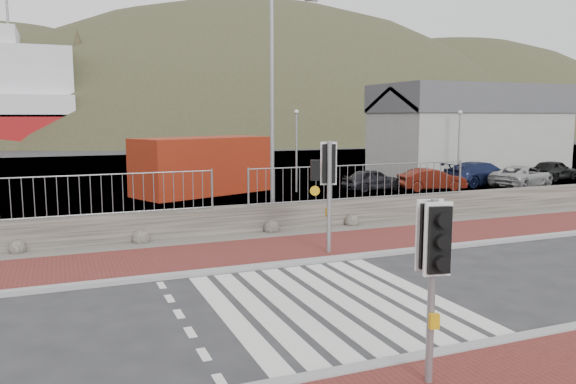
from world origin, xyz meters
name	(u,v)px	position (x,y,z in m)	size (l,w,h in m)	color
ground	(330,303)	(0.00, 0.00, 0.00)	(220.00, 220.00, 0.00)	#28282B
sidewalk_far	(258,252)	(0.00, 4.50, 0.04)	(40.00, 3.00, 0.08)	maroon
kerb_near	(417,359)	(0.00, -3.00, 0.05)	(40.00, 0.25, 0.12)	gray
kerb_far	(277,265)	(0.00, 3.00, 0.05)	(40.00, 0.25, 0.12)	gray
zebra_crossing	(330,303)	(0.00, 0.00, 0.01)	(4.62, 5.60, 0.01)	silver
gravel_strip	(237,238)	(0.00, 6.50, 0.03)	(40.00, 1.50, 0.06)	#59544C
stone_wall	(230,220)	(0.00, 7.30, 0.45)	(40.00, 0.60, 0.90)	#413C35
railing	(230,179)	(0.00, 7.15, 1.82)	(18.07, 0.07, 1.22)	gray
quay	(142,174)	(0.00, 27.90, 0.00)	(120.00, 40.00, 0.50)	#4C4C4F
water	(103,147)	(0.00, 62.90, 0.00)	(220.00, 50.00, 0.05)	#3F4C54
harbor_building	(469,129)	(20.00, 19.90, 2.93)	(12.20, 6.20, 5.80)	#9E9E99
hills_backdrop	(139,272)	(6.74, 87.90, -23.05)	(254.00, 90.00, 100.00)	#323721
traffic_signal_near	(433,253)	(-0.33, -3.74, 1.93)	(0.42, 0.30, 2.68)	gray
traffic_signal_far	(328,173)	(1.71, 3.64, 2.26)	(0.77, 0.43, 3.12)	gray
streetlight	(276,98)	(1.91, 8.08, 4.40)	(1.65, 0.42, 7.81)	gray
shipping_container	(202,166)	(1.49, 17.16, 1.38)	(6.63, 2.76, 2.76)	maroon
car_a	(373,180)	(9.92, 15.03, 0.55)	(1.30, 3.23, 1.10)	black
car_b	(432,179)	(12.71, 13.86, 0.56)	(1.19, 3.42, 1.13)	#51150B
car_c	(482,174)	(16.52, 14.53, 0.66)	(1.84, 4.52, 1.31)	#131B3D
car_d	(522,176)	(18.00, 13.10, 0.58)	(1.93, 4.18, 1.16)	#9C9C9C
car_e	(553,170)	(22.27, 14.99, 0.61)	(1.43, 3.56, 1.21)	black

